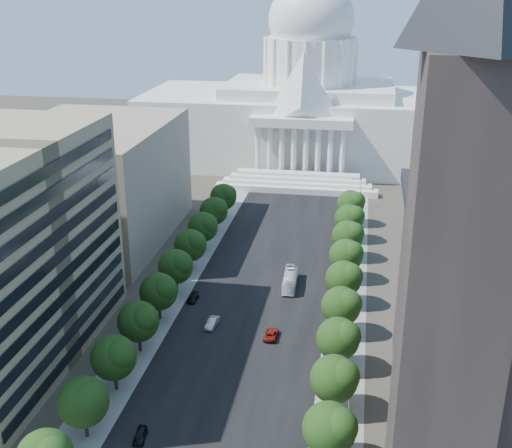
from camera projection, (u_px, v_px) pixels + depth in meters
The scene contains 33 objects.
road_asphalt at pixel (270, 264), 154.23m from camera, with size 30.00×260.00×0.01m, color black.
sidewalk_left at pixel (194, 259), 157.19m from camera, with size 8.00×260.00×0.02m, color gray.
sidewalk_right at pixel (350, 270), 151.26m from camera, with size 8.00×260.00×0.02m, color gray.
capitol at pixel (309, 108), 234.41m from camera, with size 120.00×56.00×73.00m.
office_block_left_far at pixel (93, 182), 165.55m from camera, with size 38.00×52.00×30.00m, color gray.
tree_l_b at pixel (85, 401), 93.74m from camera, with size 7.79×7.60×9.97m.
tree_l_c at pixel (115, 357), 104.79m from camera, with size 7.79×7.60×9.97m.
tree_l_d at pixel (140, 321), 115.83m from camera, with size 7.79×7.60×9.97m.
tree_l_e at pixel (160, 291), 126.88m from camera, with size 7.79×7.60×9.97m.
tree_l_f at pixel (177, 266), 137.93m from camera, with size 7.79×7.60×9.97m.
tree_l_g at pixel (191, 245), 148.97m from camera, with size 7.79×7.60×9.97m.
tree_l_h at pixel (204, 226), 160.02m from camera, with size 7.79×7.60×9.97m.
tree_l_i at pixel (215, 210), 171.06m from camera, with size 7.79×7.60×9.97m.
tree_l_j at pixel (224, 196), 182.11m from camera, with size 7.79×7.60×9.97m.
tree_r_b at pixel (332, 428), 88.12m from camera, with size 7.79×7.60×9.97m.
tree_r_c at pixel (336, 378), 99.17m from camera, with size 7.79×7.60×9.97m.
tree_r_d at pixel (340, 338), 110.21m from camera, with size 7.79×7.60×9.97m.
tree_r_e at pixel (343, 305), 121.26m from camera, with size 7.79×7.60×9.97m.
tree_r_f at pixel (345, 278), 132.31m from camera, with size 7.79×7.60×9.97m.
tree_r_g at pixel (347, 255), 143.35m from camera, with size 7.79×7.60×9.97m.
tree_r_h at pixel (349, 235), 154.40m from camera, with size 7.79×7.60×9.97m.
tree_r_i at pixel (351, 218), 165.45m from camera, with size 7.79×7.60×9.97m.
tree_r_j at pixel (352, 203), 176.49m from camera, with size 7.79×7.60×9.97m.
streetlight_b at pixel (346, 386), 98.41m from camera, with size 2.61×0.44×9.00m.
streetlight_c at pixel (351, 308), 121.42m from camera, with size 2.61×0.44×9.00m.
streetlight_d at pixel (354, 256), 144.43m from camera, with size 2.61×0.44×9.00m.
streetlight_e at pixel (357, 218), 167.45m from camera, with size 2.61×0.44×9.00m.
streetlight_f at pixel (359, 189), 190.46m from camera, with size 2.61×0.44×9.00m.
car_dark_a at pixel (140, 435), 95.39m from camera, with size 1.68×4.17×1.42m, color black.
car_silver at pixel (212, 323), 126.35m from camera, with size 1.69×4.84×1.59m, color #B7B9BF.
car_red at pixel (271, 334), 122.47m from camera, with size 2.38×5.16×1.43m, color maroon.
car_dark_b at pixel (193, 298), 136.62m from camera, with size 1.78×4.39×1.27m, color black.
city_bus at pixel (290, 280), 142.66m from camera, with size 2.70×11.52×3.21m, color silver.
Camera 1 is at (20.14, -49.13, 64.27)m, focal length 45.00 mm.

